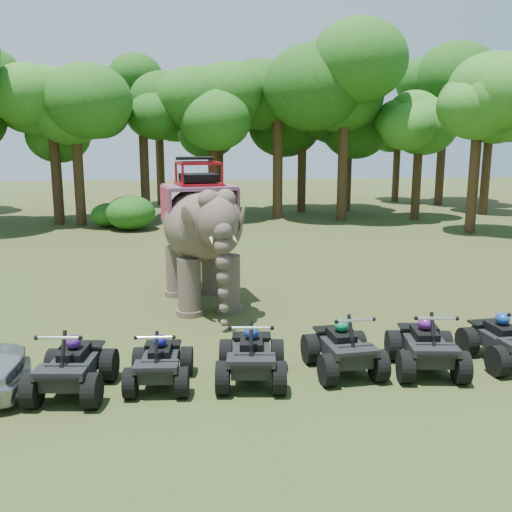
% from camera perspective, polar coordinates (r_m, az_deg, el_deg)
% --- Properties ---
extents(ground, '(110.00, 110.00, 0.00)m').
position_cam_1_polar(ground, '(13.53, 0.64, -8.94)').
color(ground, '#47381E').
rests_on(ground, ground).
extents(elephant, '(3.06, 5.34, 4.22)m').
position_cam_1_polar(elephant, '(16.49, -5.57, 2.37)').
color(elephant, brown).
rests_on(elephant, ground).
extents(atv_0, '(1.57, 2.00, 1.36)m').
position_cam_1_polar(atv_0, '(11.47, -17.96, -9.78)').
color(atv_0, black).
rests_on(atv_0, ground).
extents(atv_1, '(1.33, 1.74, 1.22)m').
position_cam_1_polar(atv_1, '(11.43, -9.63, -9.81)').
color(atv_1, black).
rests_on(atv_1, ground).
extents(atv_2, '(1.55, 1.98, 1.36)m').
position_cam_1_polar(atv_2, '(11.44, -0.47, -9.25)').
color(atv_2, black).
rests_on(atv_2, ground).
extents(atv_3, '(1.46, 1.91, 1.34)m').
position_cam_1_polar(atv_3, '(12.02, 8.75, -8.38)').
color(atv_3, black).
rests_on(atv_3, ground).
extents(atv_4, '(1.63, 2.05, 1.38)m').
position_cam_1_polar(atv_4, '(12.43, 16.67, -7.97)').
color(atv_4, black).
rests_on(atv_4, ground).
extents(atv_5, '(1.43, 1.88, 1.34)m').
position_cam_1_polar(atv_5, '(13.42, 23.70, -7.12)').
color(atv_5, black).
rests_on(atv_5, ground).
extents(tree_0, '(6.18, 6.18, 8.83)m').
position_cam_1_polar(tree_0, '(34.23, -4.37, 11.07)').
color(tree_0, '#195114').
rests_on(tree_0, ground).
extents(tree_1, '(6.86, 6.86, 9.80)m').
position_cam_1_polar(tree_1, '(34.44, 2.21, 11.90)').
color(tree_1, '#195114').
rests_on(tree_1, ground).
extents(tree_2, '(6.77, 6.77, 9.67)m').
position_cam_1_polar(tree_2, '(33.81, 8.76, 11.67)').
color(tree_2, '#195114').
rests_on(tree_2, ground).
extents(tree_3, '(5.23, 5.23, 7.47)m').
position_cam_1_polar(tree_3, '(35.17, 15.89, 9.57)').
color(tree_3, '#195114').
rests_on(tree_3, ground).
extents(tree_4, '(5.20, 5.20, 7.43)m').
position_cam_1_polar(tree_4, '(30.97, 21.05, 8.98)').
color(tree_4, '#195114').
rests_on(tree_4, ground).
extents(tree_30, '(5.91, 5.91, 8.44)m').
position_cam_1_polar(tree_30, '(33.08, -17.46, 10.21)').
color(tree_30, '#195114').
rests_on(tree_30, ground).
extents(tree_31, '(5.55, 5.55, 7.93)m').
position_cam_1_polar(tree_31, '(34.92, -11.15, 10.16)').
color(tree_31, '#195114').
rests_on(tree_31, ground).
extents(tree_32, '(5.85, 5.85, 8.36)m').
position_cam_1_polar(tree_32, '(37.64, 4.64, 10.76)').
color(tree_32, '#195114').
rests_on(tree_32, ground).
extents(tree_33, '(7.01, 7.01, 10.01)m').
position_cam_1_polar(tree_33, '(43.78, 18.15, 11.44)').
color(tree_33, '#195114').
rests_on(tree_33, ground).
extents(tree_34, '(5.18, 5.18, 7.40)m').
position_cam_1_polar(tree_34, '(45.05, 13.92, 10.00)').
color(tree_34, '#195114').
rests_on(tree_34, ground).
extents(tree_35, '(6.82, 6.82, 9.74)m').
position_cam_1_polar(tree_35, '(41.99, -9.64, 11.67)').
color(tree_35, '#195114').
rests_on(tree_35, ground).
extents(tree_37, '(5.34, 5.34, 7.63)m').
position_cam_1_polar(tree_37, '(38.80, 9.20, 10.14)').
color(tree_37, '#195114').
rests_on(tree_37, ground).
extents(tree_38, '(5.54, 5.54, 7.92)m').
position_cam_1_polar(tree_38, '(33.88, -19.49, 9.67)').
color(tree_38, '#195114').
rests_on(tree_38, ground).
extents(tree_39, '(4.94, 4.94, 7.05)m').
position_cam_1_polar(tree_39, '(36.97, -3.69, 9.74)').
color(tree_39, '#195114').
rests_on(tree_39, ground).
extents(tree_40, '(5.66, 5.66, 8.09)m').
position_cam_1_polar(tree_40, '(39.02, 22.15, 9.79)').
color(tree_40, '#195114').
rests_on(tree_40, ground).
extents(tree_41, '(5.28, 5.28, 7.54)m').
position_cam_1_polar(tree_41, '(35.43, -19.38, 9.43)').
color(tree_41, '#195114').
rests_on(tree_41, ground).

